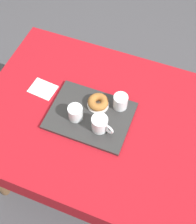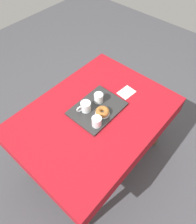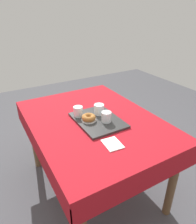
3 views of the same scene
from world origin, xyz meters
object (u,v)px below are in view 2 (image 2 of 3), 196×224
at_px(water_glass_near, 97,122).
at_px(serving_tray, 97,109).
at_px(dining_table, 94,121).
at_px(paper_napkin, 126,92).
at_px(tea_mug_left, 86,107).
at_px(donut_plate_left, 102,113).
at_px(water_glass_far, 99,98).
at_px(sugar_donut_left, 102,111).

bearing_deg(water_glass_near, serving_tray, 40.50).
bearing_deg(dining_table, serving_tray, 15.49).
distance_m(serving_tray, paper_napkin, 0.32).
height_order(dining_table, serving_tray, serving_tray).
xyz_separation_m(tea_mug_left, donut_plate_left, (0.06, -0.13, -0.04)).
xyz_separation_m(water_glass_far, donut_plate_left, (-0.08, -0.11, -0.03)).
relative_size(dining_table, serving_tray, 3.06).
distance_m(water_glass_near, sugar_donut_left, 0.12).
bearing_deg(serving_tray, tea_mug_left, 144.03).
xyz_separation_m(water_glass_near, water_glass_far, (0.19, 0.15, 0.00)).
bearing_deg(paper_napkin, dining_table, 171.51).
xyz_separation_m(tea_mug_left, water_glass_far, (0.14, -0.02, -0.00)).
relative_size(tea_mug_left, sugar_donut_left, 1.13).
relative_size(tea_mug_left, water_glass_near, 1.53).
height_order(water_glass_near, sugar_donut_left, water_glass_near).
relative_size(dining_table, donut_plate_left, 11.26).
xyz_separation_m(tea_mug_left, sugar_donut_left, (0.06, -0.13, -0.01)).
height_order(donut_plate_left, paper_napkin, donut_plate_left).
height_order(serving_tray, paper_napkin, serving_tray).
height_order(water_glass_far, paper_napkin, water_glass_far).
distance_m(water_glass_far, donut_plate_left, 0.14).
bearing_deg(paper_napkin, serving_tray, 167.75).
distance_m(water_glass_near, donut_plate_left, 0.12).
relative_size(donut_plate_left, sugar_donut_left, 1.06).
height_order(tea_mug_left, sugar_donut_left, tea_mug_left).
relative_size(dining_table, water_glass_near, 16.15).
height_order(tea_mug_left, donut_plate_left, tea_mug_left).
relative_size(dining_table, water_glass_far, 16.15).
xyz_separation_m(serving_tray, water_glass_far, (0.06, 0.04, 0.04)).
relative_size(dining_table, paper_napkin, 9.24).
distance_m(dining_table, sugar_donut_left, 0.15).
bearing_deg(sugar_donut_left, water_glass_near, -161.49).
distance_m(water_glass_far, sugar_donut_left, 0.14).
bearing_deg(paper_napkin, water_glass_far, 156.66).
xyz_separation_m(dining_table, water_glass_far, (0.11, 0.05, 0.15)).
distance_m(serving_tray, sugar_donut_left, 0.08).
relative_size(dining_table, sugar_donut_left, 11.88).
bearing_deg(water_glass_far, tea_mug_left, 173.58).
bearing_deg(dining_table, water_glass_near, -129.20).
distance_m(tea_mug_left, water_glass_near, 0.17).
bearing_deg(tea_mug_left, serving_tray, -35.97).
bearing_deg(serving_tray, dining_table, -164.51).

